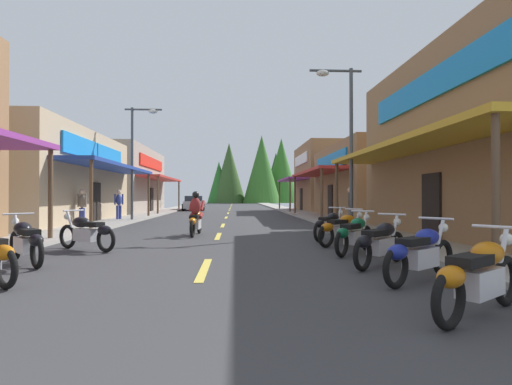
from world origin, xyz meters
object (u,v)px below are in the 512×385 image
motorcycle_parked_right_0 (479,275)px  rider_cruising_lead (196,217)px  streetlamp_left (138,148)px  motorcycle_parked_right_4 (343,228)px  motorcycle_parked_right_1 (420,252)px  motorcycle_parked_right_5 (330,225)px  streetlamp_right (344,126)px  pedestrian_strolling (119,203)px  motorcycle_parked_left_2 (26,241)px  motorcycle_parked_left_3 (87,231)px  parked_car_curbside (194,203)px  motorcycle_parked_right_3 (354,234)px  pedestrian_by_shop (82,205)px  motorcycle_parked_right_2 (380,242)px  pedestrian_waiting (350,204)px

motorcycle_parked_right_0 → rider_cruising_lead: rider_cruising_lead is taller
streetlamp_left → motorcycle_parked_right_4: bearing=-52.6°
motorcycle_parked_right_1 → motorcycle_parked_right_5: bearing=53.3°
streetlamp_right → pedestrian_strolling: bearing=145.4°
motorcycle_parked_left_2 → motorcycle_parked_left_3: size_ratio=0.89×
motorcycle_parked_right_5 → parked_car_curbside: 27.28m
streetlamp_left → motorcycle_parked_right_3: streetlamp_left is taller
rider_cruising_lead → pedestrian_by_shop: (-5.53, 4.22, 0.34)m
motorcycle_parked_right_2 → parked_car_curbside: (-6.93, 31.09, 0.20)m
motorcycle_parked_right_0 → motorcycle_parked_right_2: (0.07, 3.34, 0.00)m
motorcycle_parked_right_2 → motorcycle_parked_right_4: 3.32m
motorcycle_parked_right_2 → pedestrian_strolling: (-9.33, 14.59, 0.53)m
motorcycle_parked_right_5 → pedestrian_waiting: 5.43m
parked_car_curbside → motorcycle_parked_right_3: bearing=-170.4°
rider_cruising_lead → pedestrian_by_shop: size_ratio=1.25×
streetlamp_left → motorcycle_parked_left_3: (1.53, -11.61, -3.56)m
motorcycle_parked_right_2 → pedestrian_by_shop: bearing=88.8°
motorcycle_parked_left_2 → streetlamp_right: bearing=-93.5°
motorcycle_parked_right_2 → motorcycle_parked_left_3: size_ratio=0.87×
motorcycle_parked_right_3 → streetlamp_right: bearing=26.6°
motorcycle_parked_right_0 → motorcycle_parked_right_1: size_ratio=1.02×
rider_cruising_lead → streetlamp_right: bearing=-76.8°
streetlamp_left → rider_cruising_lead: (3.95, -7.91, -3.39)m
streetlamp_left → streetlamp_right: size_ratio=0.99×
motorcycle_parked_right_3 → motorcycle_parked_left_2: 7.27m
motorcycle_parked_left_3 → rider_cruising_lead: bearing=-90.6°
pedestrian_by_shop → streetlamp_left: bearing=9.0°
motorcycle_parked_right_1 → parked_car_curbside: 33.32m
motorcycle_parked_left_3 → rider_cruising_lead: size_ratio=0.87×
motorcycle_parked_right_4 → motorcycle_parked_right_5: (-0.02, 1.42, 0.00)m
pedestrian_by_shop → motorcycle_parked_left_2: bearing=-133.1°
motorcycle_parked_right_1 → rider_cruising_lead: (-4.40, 7.83, 0.17)m
motorcycle_parked_right_5 → motorcycle_parked_right_0: bearing=-141.5°
streetlamp_right → motorcycle_parked_left_3: size_ratio=3.40×
motorcycle_parked_right_5 → motorcycle_parked_right_1: bearing=-140.2°
motorcycle_parked_right_4 → pedestrian_by_shop: pedestrian_by_shop is taller
pedestrian_strolling → parked_car_curbside: bearing=122.4°
streetlamp_right → motorcycle_parked_right_3: size_ratio=3.69×
motorcycle_parked_right_1 → motorcycle_parked_left_3: bearing=112.1°
motorcycle_parked_right_1 → rider_cruising_lead: rider_cruising_lead is taller
motorcycle_parked_left_2 → pedestrian_waiting: (9.40, 9.12, 0.56)m
streetlamp_right → pedestrian_waiting: streetlamp_right is taller
motorcycle_parked_left_2 → pedestrian_waiting: pedestrian_waiting is taller
motorcycle_parked_right_3 → rider_cruising_lead: 6.30m
motorcycle_parked_right_4 → pedestrian_strolling: bearing=92.7°
motorcycle_parked_right_4 → pedestrian_strolling: pedestrian_strolling is taller
rider_cruising_lead → pedestrian_waiting: (6.51, 3.35, 0.39)m
rider_cruising_lead → motorcycle_parked_right_1: bearing=-147.0°
pedestrian_by_shop → pedestrian_strolling: (0.48, 4.02, 0.02)m
motorcycle_parked_right_0 → parked_car_curbside: (-6.86, 34.43, 0.20)m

